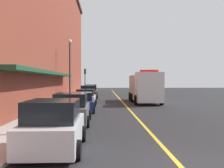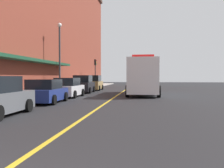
# 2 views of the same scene
# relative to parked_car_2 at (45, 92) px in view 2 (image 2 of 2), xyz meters

# --- Properties ---
(ground_plane) EXTENTS (112.00, 112.00, 0.00)m
(ground_plane) POSITION_rel_parked_car_2_xyz_m (3.94, 11.59, -0.73)
(ground_plane) COLOR #232326
(sidewalk_left) EXTENTS (2.40, 70.00, 0.15)m
(sidewalk_left) POSITION_rel_parked_car_2_xyz_m (-2.26, 11.59, -0.66)
(sidewalk_left) COLOR #ADA8A0
(sidewalk_left) RESTS_ON ground
(lane_center_stripe) EXTENTS (0.16, 70.00, 0.01)m
(lane_center_stripe) POSITION_rel_parked_car_2_xyz_m (3.94, 11.59, -0.73)
(lane_center_stripe) COLOR gold
(lane_center_stripe) RESTS_ON ground
(parked_car_2) EXTENTS (2.24, 4.29, 1.55)m
(parked_car_2) POSITION_rel_parked_car_2_xyz_m (0.00, 0.00, 0.00)
(parked_car_2) COLOR navy
(parked_car_2) RESTS_ON ground
(parked_car_3) EXTENTS (2.07, 4.23, 1.63)m
(parked_car_3) POSITION_rel_parked_car_2_xyz_m (0.03, 5.03, 0.03)
(parked_car_3) COLOR silver
(parked_car_3) RESTS_ON ground
(parked_car_4) EXTENTS (2.18, 4.49, 1.87)m
(parked_car_4) POSITION_rel_parked_car_2_xyz_m (-0.10, 11.10, 0.14)
(parked_car_4) COLOR black
(parked_car_4) RESTS_ON ground
(parked_car_5) EXTENTS (2.10, 4.89, 1.91)m
(parked_car_5) POSITION_rel_parked_car_2_xyz_m (-0.02, 16.67, 0.15)
(parked_car_5) COLOR #A5844C
(parked_car_5) RESTS_ON ground
(box_truck) EXTENTS (2.98, 9.37, 3.53)m
(box_truck) POSITION_rel_parked_car_2_xyz_m (6.35, 8.82, 0.96)
(box_truck) COLOR silver
(box_truck) RESTS_ON ground
(street_lamp_left) EXTENTS (0.44, 0.44, 6.94)m
(street_lamp_left) POSITION_rel_parked_car_2_xyz_m (-2.01, 9.04, 3.67)
(street_lamp_left) COLOR #33383D
(street_lamp_left) RESTS_ON sidewalk_left
(traffic_light_near) EXTENTS (0.38, 0.36, 4.30)m
(traffic_light_near) POSITION_rel_parked_car_2_xyz_m (-1.35, 24.62, 2.42)
(traffic_light_near) COLOR #232326
(traffic_light_near) RESTS_ON sidewalk_left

